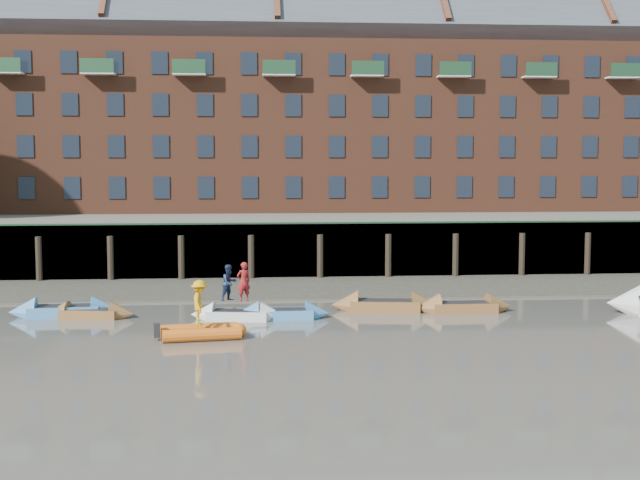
{
  "coord_description": "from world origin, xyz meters",
  "views": [
    {
      "loc": [
        -2.25,
        -29.45,
        7.08
      ],
      "look_at": [
        1.18,
        12.0,
        3.2
      ],
      "focal_mm": 50.0,
      "sensor_mm": 36.0,
      "label": 1
    }
  ],
  "objects": [
    {
      "name": "ground",
      "position": [
        0.0,
        0.0,
        0.0
      ],
      "size": [
        220.0,
        220.0,
        0.0
      ],
      "primitive_type": "plane",
      "color": "#5F5A52",
      "rests_on": "ground"
    },
    {
      "name": "foreshore",
      "position": [
        0.0,
        18.0,
        0.0
      ],
      "size": [
        110.0,
        8.0,
        0.5
      ],
      "primitive_type": "cube",
      "color": "#3D382F",
      "rests_on": "ground"
    },
    {
      "name": "mud_band",
      "position": [
        0.0,
        14.6,
        0.0
      ],
      "size": [
        110.0,
        1.6,
        0.1
      ],
      "primitive_type": "cube",
      "color": "#4C4336",
      "rests_on": "ground"
    },
    {
      "name": "river_wall",
      "position": [
        -0.0,
        22.38,
        1.59
      ],
      "size": [
        110.0,
        1.23,
        3.3
      ],
      "color": "#2D2A26",
      "rests_on": "ground"
    },
    {
      "name": "bank_terrace",
      "position": [
        0.0,
        36.0,
        1.6
      ],
      "size": [
        110.0,
        28.0,
        3.2
      ],
      "primitive_type": "cube",
      "color": "#5E594D",
      "rests_on": "ground"
    },
    {
      "name": "apartment_terrace",
      "position": [
        -0.0,
        36.99,
        12.82
      ],
      "size": [
        80.6,
        15.56,
        20.98
      ],
      "color": "brown",
      "rests_on": "bank_terrace"
    },
    {
      "name": "rowboat_1",
      "position": [
        -10.39,
        10.57,
        0.25
      ],
      "size": [
        4.87,
        1.75,
        1.39
      ],
      "rotation": [
        0.0,
        0.0,
        0.08
      ],
      "color": "#4783BF",
      "rests_on": "ground"
    },
    {
      "name": "rowboat_2",
      "position": [
        -9.17,
        10.07,
        0.2
      ],
      "size": [
        4.08,
        1.79,
        1.15
      ],
      "rotation": [
        0.0,
        0.0,
        -0.17
      ],
      "color": "brown",
      "rests_on": "ground"
    },
    {
      "name": "rowboat_3",
      "position": [
        -2.67,
        9.09,
        0.21
      ],
      "size": [
        4.27,
        1.79,
        1.2
      ],
      "rotation": [
        0.0,
        0.0,
        -0.15
      ],
      "color": "silver",
      "rests_on": "ground"
    },
    {
      "name": "rowboat_4",
      "position": [
        -0.72,
        9.18,
        0.21
      ],
      "size": [
        4.18,
        1.25,
        1.21
      ],
      "rotation": [
        0.0,
        0.0,
        0.01
      ],
      "color": "#4783BF",
      "rests_on": "ground"
    },
    {
      "name": "rowboat_5",
      "position": [
        4.1,
        10.82,
        0.25
      ],
      "size": [
        5.1,
        2.11,
        1.44
      ],
      "rotation": [
        0.0,
        0.0,
        -0.14
      ],
      "color": "brown",
      "rests_on": "ground"
    },
    {
      "name": "rowboat_6",
      "position": [
        7.64,
        10.17,
        0.23
      ],
      "size": [
        4.54,
        1.37,
        1.31
      ],
      "rotation": [
        0.0,
        0.0,
        0.01
      ],
      "color": "brown",
      "rests_on": "ground"
    },
    {
      "name": "rib_tender",
      "position": [
        -3.94,
        5.18,
        0.25
      ],
      "size": [
        3.41,
        2.01,
        0.58
      ],
      "rotation": [
        0.0,
        0.0,
        0.15
      ],
      "color": "#DA5E15",
      "rests_on": "ground"
    },
    {
      "name": "person_rower_a",
      "position": [
        -2.4,
        9.17,
        1.67
      ],
      "size": [
        0.74,
        0.64,
        1.72
      ],
      "primitive_type": "imported",
      "rotation": [
        0.0,
        0.0,
        3.57
      ],
      "color": "maroon",
      "rests_on": "rowboat_3"
    },
    {
      "name": "person_rower_b",
      "position": [
        -3.02,
        9.3,
        1.61
      ],
      "size": [
        0.99,
        0.97,
        1.6
      ],
      "primitive_type": "imported",
      "rotation": [
        0.0,
        0.0,
        0.72
      ],
      "color": "#19233F",
      "rests_on": "rowboat_3"
    },
    {
      "name": "person_rib_crew",
      "position": [
        -4.1,
        5.09,
        1.43
      ],
      "size": [
        0.67,
        1.15,
        1.78
      ],
      "primitive_type": "imported",
      "rotation": [
        0.0,
        0.0,
        1.57
      ],
      "color": "orange",
      "rests_on": "rib_tender"
    }
  ]
}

